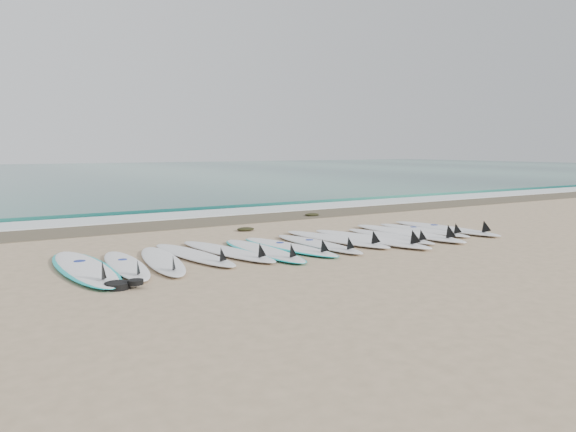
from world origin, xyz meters
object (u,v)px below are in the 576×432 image
surfboard_0 (85,268)px  surfboard_13 (447,228)px  leash_coil (122,285)px  surfboard_7 (320,244)px

surfboard_0 → surfboard_13: bearing=-0.2°
surfboard_0 → leash_coil: size_ratio=6.39×
surfboard_0 → leash_coil: 1.27m
leash_coil → surfboard_13: bearing=10.2°
surfboard_7 → leash_coil: size_ratio=5.33×
surfboard_13 → leash_coil: size_ratio=6.05×
surfboard_7 → surfboard_13: 3.42m
surfboard_0 → surfboard_7: (4.02, -0.09, -0.00)m
surfboard_0 → leash_coil: (0.17, -1.26, -0.01)m
surfboard_7 → surfboard_0: bearing=176.3°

